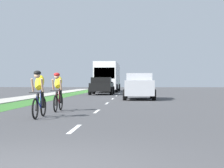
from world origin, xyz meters
TOP-DOWN VIEW (x-y plane):
  - ground_plane at (0.00, 20.00)m, footprint 120.00×120.00m
  - grass_verge at (-4.72, 20.00)m, footprint 1.88×70.00m
  - sidewalk_concrete at (-6.63, 20.00)m, footprint 1.94×70.00m
  - lane_markings_center at (0.00, 24.00)m, footprint 0.12×52.20m
  - cyclist_lead at (-1.65, 7.17)m, footprint 0.42×1.72m
  - cyclist_trailing at (-1.60, 9.97)m, footprint 0.42×1.72m
  - suv_silver at (1.87, 20.45)m, footprint 2.15×4.70m
  - pickup_black at (-1.55, 29.93)m, footprint 2.22×5.10m
  - bus_white at (-1.70, 40.37)m, footprint 2.78×11.60m
  - sedan_dark_green at (1.58, 59.14)m, footprint 1.98×4.30m

SIDE VIEW (x-z plane):
  - ground_plane at x=0.00m, z-range 0.00..0.00m
  - grass_verge at x=-4.72m, z-range 0.00..0.01m
  - lane_markings_center at x=0.00m, z-range 0.00..0.01m
  - sidewalk_concrete at x=-6.63m, z-range -0.05..0.06m
  - sedan_dark_green at x=1.58m, z-range 0.01..1.53m
  - cyclist_lead at x=-1.65m, z-range 0.02..1.60m
  - cyclist_trailing at x=-1.60m, z-range 0.02..1.60m
  - pickup_black at x=-1.55m, z-range 0.01..1.65m
  - suv_silver at x=1.87m, z-range 0.05..1.84m
  - bus_white at x=-1.70m, z-range 0.24..3.72m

